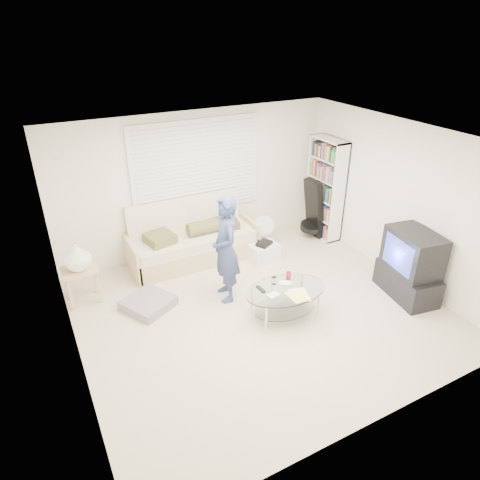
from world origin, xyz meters
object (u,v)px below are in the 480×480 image
tv_unit (410,266)px  coffee_table (285,295)px  futon_sofa (192,241)px  bookshelf (325,189)px

tv_unit → coffee_table: tv_unit is taller
futon_sofa → coffee_table: futon_sofa is taller
bookshelf → tv_unit: (-0.13, -2.28, -0.43)m
tv_unit → bookshelf: bearing=86.9°
bookshelf → tv_unit: bearing=-93.1°
futon_sofa → coffee_table: size_ratio=1.77×
bookshelf → coffee_table: bearing=-138.2°
bookshelf → coffee_table: (-2.07, -1.85, -0.60)m
futon_sofa → bookshelf: (2.61, -0.28, 0.60)m
coffee_table → tv_unit: bearing=-12.6°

